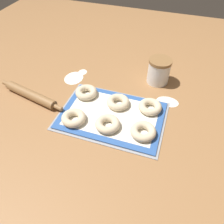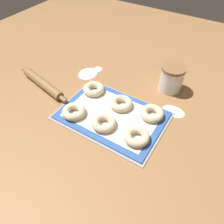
{
  "view_description": "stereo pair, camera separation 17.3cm",
  "coord_description": "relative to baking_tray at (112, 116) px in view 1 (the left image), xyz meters",
  "views": [
    {
      "loc": [
        0.24,
        -0.71,
        0.78
      ],
      "look_at": [
        0.01,
        -0.01,
        0.03
      ],
      "focal_mm": 35.0,
      "sensor_mm": 36.0,
      "label": 1
    },
    {
      "loc": [
        0.4,
        -0.63,
        0.78
      ],
      "look_at": [
        0.01,
        -0.01,
        0.03
      ],
      "focal_mm": 35.0,
      "sensor_mm": 36.0,
      "label": 2
    }
  ],
  "objects": [
    {
      "name": "bagel_back_left",
      "position": [
        -0.18,
        0.1,
        0.03
      ],
      "size": [
        0.12,
        0.12,
        0.04
      ],
      "color": "beige",
      "rests_on": "baking_mat"
    },
    {
      "name": "rolling_pin",
      "position": [
        -0.45,
        -0.01,
        0.02
      ],
      "size": [
        0.42,
        0.12,
        0.05
      ],
      "color": "olive",
      "rests_on": "ground_plane"
    },
    {
      "name": "bagel_back_right",
      "position": [
        0.17,
        0.09,
        0.03
      ],
      "size": [
        0.12,
        0.12,
        0.04
      ],
      "color": "beige",
      "rests_on": "baking_mat"
    },
    {
      "name": "baking_tray",
      "position": [
        0.0,
        0.0,
        0.0
      ],
      "size": [
        0.51,
        0.36,
        0.01
      ],
      "color": "#93969B",
      "rests_on": "ground_plane"
    },
    {
      "name": "flour_patch_near",
      "position": [
        -0.29,
        0.3,
        -0.0
      ],
      "size": [
        0.05,
        0.06,
        0.0
      ],
      "color": "white",
      "rests_on": "ground_plane"
    },
    {
      "name": "bagel_front_right",
      "position": [
        0.17,
        -0.07,
        0.03
      ],
      "size": [
        0.12,
        0.12,
        0.04
      ],
      "color": "beige",
      "rests_on": "baking_mat"
    },
    {
      "name": "bagel_back_center",
      "position": [
        0.01,
        0.08,
        0.03
      ],
      "size": [
        0.12,
        0.12,
        0.04
      ],
      "color": "beige",
      "rests_on": "baking_mat"
    },
    {
      "name": "flour_patch_far",
      "position": [
        0.24,
        0.19,
        -0.0
      ],
      "size": [
        0.12,
        0.08,
        0.0
      ],
      "color": "white",
      "rests_on": "ground_plane"
    },
    {
      "name": "ground_plane",
      "position": [
        -0.01,
        0.01,
        -0.0
      ],
      "size": [
        2.8,
        2.8,
        0.0
      ],
      "primitive_type": "plane",
      "color": "olive"
    },
    {
      "name": "flour_canister",
      "position": [
        0.16,
        0.35,
        0.07
      ],
      "size": [
        0.13,
        0.13,
        0.14
      ],
      "color": "white",
      "rests_on": "ground_plane"
    },
    {
      "name": "bagel_front_center",
      "position": [
        0.01,
        -0.08,
        0.03
      ],
      "size": [
        0.12,
        0.12,
        0.04
      ],
      "color": "beige",
      "rests_on": "baking_mat"
    },
    {
      "name": "baking_mat",
      "position": [
        0.0,
        -0.0,
        0.01
      ],
      "size": [
        0.49,
        0.34,
        0.0
      ],
      "color": "#2D569E",
      "rests_on": "baking_tray"
    },
    {
      "name": "flour_patch_side",
      "position": [
        -0.31,
        0.22,
        -0.0
      ],
      "size": [
        0.11,
        0.13,
        0.0
      ],
      "color": "white",
      "rests_on": "ground_plane"
    },
    {
      "name": "bagel_front_left",
      "position": [
        -0.16,
        -0.09,
        0.03
      ],
      "size": [
        0.12,
        0.12,
        0.04
      ],
      "color": "beige",
      "rests_on": "baking_mat"
    }
  ]
}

